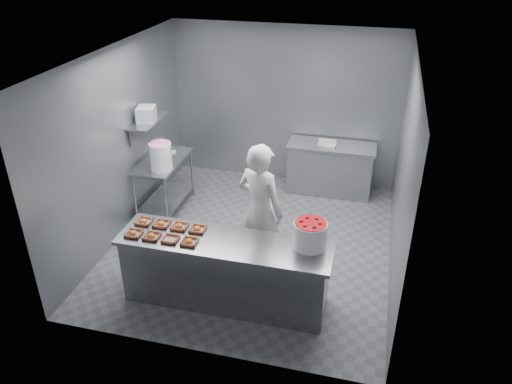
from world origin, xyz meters
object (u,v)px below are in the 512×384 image
tray_3 (189,242)px  tray_7 (197,229)px  tray_6 (179,226)px  glaze_bucket (161,156)px  worker (260,210)px  prep_table (164,177)px  tray_4 (144,221)px  back_counter (330,168)px  appliance (146,114)px  tray_0 (133,233)px  tray_2 (170,239)px  tray_1 (152,236)px  tray_5 (161,224)px  service_counter (225,271)px  strawberry_tub (310,234)px

tray_3 → tray_7: 0.29m
tray_6 → glaze_bucket: 1.78m
worker → tray_7: bearing=66.6°
prep_table → tray_4: size_ratio=6.40×
tray_3 → tray_7: same height
back_counter → appliance: bearing=-153.6°
tray_0 → tray_7: same height
tray_6 → appliance: (-1.19, 1.76, 0.75)m
glaze_bucket → tray_2: bearing=-63.4°
prep_table → glaze_bucket: 0.61m
tray_4 → appliance: 2.04m
tray_1 → tray_2: 0.24m
appliance → tray_0: bearing=-83.8°
tray_5 → appliance: (-0.95, 1.76, 0.75)m
tray_1 → appliance: bearing=114.9°
tray_5 → tray_7: 0.48m
back_counter → service_counter: bearing=-105.5°
prep_table → tray_0: 2.19m
tray_5 → appliance: size_ratio=0.62×
tray_0 → glaze_bucket: (-0.42, 1.81, 0.20)m
tray_2 → service_counter: bearing=12.9°
prep_table → tray_3: (1.26, -2.09, 0.33)m
prep_table → strawberry_tub: bearing=-34.2°
tray_3 → appliance: appliance is taller
strawberry_tub → appliance: appliance is taller
tray_7 → worker: size_ratio=0.10×
back_counter → worker: (-0.64, -2.49, 0.48)m
tray_7 → strawberry_tub: size_ratio=0.48×
prep_table → tray_0: tray_0 is taller
tray_4 → tray_5: (0.24, 0.00, 0.00)m
service_counter → prep_table: bearing=130.2°
back_counter → tray_3: 3.66m
prep_table → worker: 2.27m
tray_4 → worker: (1.37, 0.62, 0.01)m
tray_4 → appliance: bearing=112.0°
prep_table → appliance: size_ratio=3.99×
service_counter → back_counter: bearing=74.5°
back_counter → tray_7: 3.40m
tray_3 → tray_4: bearing=158.3°
tray_2 → glaze_bucket: bearing=116.6°
tray_4 → prep_table: bearing=106.6°
worker → strawberry_tub: size_ratio=4.77×
tray_5 → worker: 1.28m
service_counter → appliance: bearing=133.8°
tray_3 → prep_table: bearing=121.0°
tray_2 → tray_6: bearing=90.6°
worker → glaze_bucket: size_ratio=3.63×
back_counter → tray_4: 3.73m
tray_0 → glaze_bucket: 1.87m
back_counter → tray_0: 3.97m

